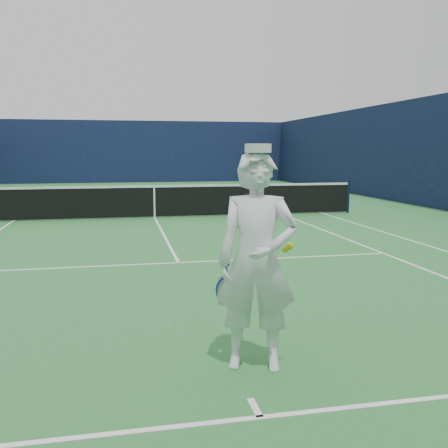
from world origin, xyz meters
name	(u,v)px	position (x,y,z in m)	size (l,w,h in m)	color
ground	(155,218)	(0.00, 0.00, 0.00)	(80.00, 80.00, 0.00)	#2C7534
court_markings	(155,218)	(0.00, 0.00, 0.00)	(11.03, 23.83, 0.01)	white
windscreen_fence	(153,152)	(0.00, 0.00, 2.00)	(20.12, 36.12, 4.00)	#0E1736
tennis_net	(154,200)	(0.00, 0.00, 0.55)	(12.88, 0.09, 1.07)	#141E4C
tennis_player	(257,261)	(0.22, -10.98, 1.02)	(0.85, 0.71, 2.10)	white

